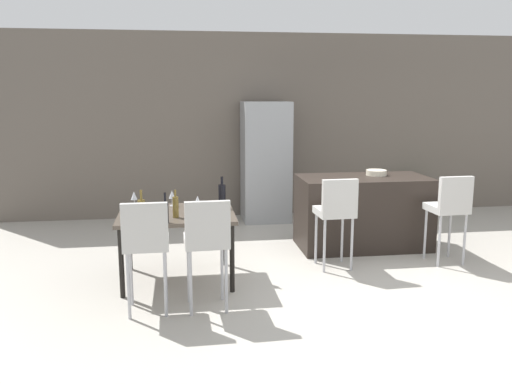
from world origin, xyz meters
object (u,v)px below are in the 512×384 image
at_px(wine_bottle_corner, 176,207).
at_px(wine_glass_left, 198,200).
at_px(bar_chair_middle, 450,205).
at_px(kitchen_island, 363,212).
at_px(dining_chair_near, 146,239).
at_px(dining_chair_far, 207,237).
at_px(dining_table, 177,219).
at_px(bar_chair_left, 336,209).
at_px(potted_plant, 419,191).
at_px(fruit_bowl, 376,173).
at_px(wine_glass_end, 172,195).
at_px(refrigerator, 266,162).
at_px(wine_glass_middle, 134,196).
at_px(wine_bottle_far, 142,210).
at_px(wine_bottle_near, 222,196).
at_px(wine_bottle_right, 165,212).

height_order(wine_bottle_corner, wine_glass_left, wine_bottle_corner).
height_order(bar_chair_middle, wine_glass_left, bar_chair_middle).
height_order(kitchen_island, dining_chair_near, dining_chair_near).
bearing_deg(dining_chair_far, dining_table, 107.79).
relative_size(bar_chair_left, potted_plant, 1.63).
bearing_deg(dining_table, potted_plant, 33.44).
distance_m(wine_bottle_corner, potted_plant, 4.82).
relative_size(dining_chair_far, fruit_bowl, 4.00).
distance_m(wine_glass_end, refrigerator, 2.64).
bearing_deg(dining_chair_near, kitchen_island, 33.90).
relative_size(bar_chair_middle, wine_glass_middle, 6.03).
bearing_deg(bar_chair_middle, wine_bottle_far, -172.89).
bearing_deg(refrigerator, wine_glass_left, -113.89).
bearing_deg(wine_bottle_corner, bar_chair_middle, 6.24).
bearing_deg(dining_table, wine_bottle_near, 18.93).
height_order(bar_chair_middle, wine_bottle_corner, bar_chair_middle).
bearing_deg(refrigerator, potted_plant, -0.23).
bearing_deg(wine_glass_end, wine_bottle_far, -113.43).
distance_m(dining_table, potted_plant, 4.68).
relative_size(dining_table, dining_chair_near, 1.14).
relative_size(dining_chair_near, wine_bottle_near, 3.03).
distance_m(wine_bottle_right, wine_glass_left, 0.54).
distance_m(kitchen_island, dining_table, 2.55).
bearing_deg(wine_bottle_right, wine_bottle_far, 153.40).
height_order(wine_glass_left, refrigerator, refrigerator).
bearing_deg(bar_chair_left, wine_bottle_near, 177.96).
distance_m(wine_glass_left, wine_glass_end, 0.44).
height_order(wine_bottle_corner, wine_glass_middle, wine_bottle_corner).
relative_size(dining_chair_near, wine_bottle_corner, 3.72).
xyz_separation_m(kitchen_island, wine_glass_end, (-2.41, -0.57, 0.40)).
bearing_deg(wine_glass_middle, wine_bottle_far, -79.17).
distance_m(wine_bottle_corner, wine_glass_middle, 0.72).
bearing_deg(wine_bottle_right, wine_bottle_near, 44.87).
bearing_deg(wine_glass_left, bar_chair_left, 4.23).
bearing_deg(wine_bottle_corner, wine_glass_left, 44.82).
height_order(wine_bottle_far, potted_plant, wine_bottle_far).
bearing_deg(wine_bottle_far, dining_table, 42.51).
bearing_deg(dining_chair_far, potted_plant, 43.35).
xyz_separation_m(wine_glass_left, fruit_bowl, (2.34, 1.02, 0.09)).
relative_size(wine_bottle_right, wine_glass_end, 1.71).
xyz_separation_m(wine_glass_left, refrigerator, (1.14, 2.57, 0.06)).
height_order(dining_table, wine_glass_end, wine_glass_end).
height_order(dining_table, potted_plant, dining_table).
bearing_deg(potted_plant, bar_chair_middle, -107.59).
relative_size(dining_chair_near, fruit_bowl, 4.00).
xyz_separation_m(wine_bottle_far, refrigerator, (1.70, 2.89, 0.07)).
bearing_deg(wine_bottle_corner, fruit_bowl, 25.86).
xyz_separation_m(wine_bottle_near, refrigerator, (0.87, 2.41, 0.04)).
relative_size(dining_chair_near, wine_bottle_right, 3.54).
distance_m(bar_chair_left, wine_glass_middle, 2.25).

